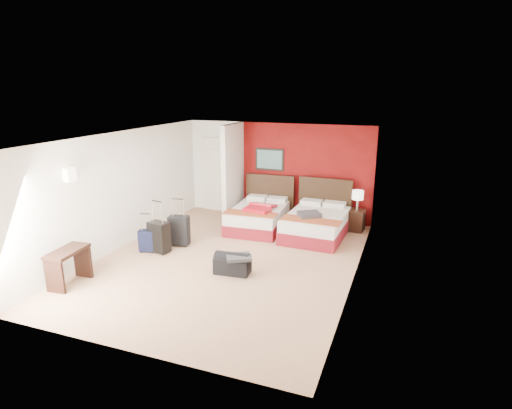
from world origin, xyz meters
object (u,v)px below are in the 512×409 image
at_px(bed_right, 316,225).
at_px(table_lamp, 357,200).
at_px(red_suitcase_open, 260,207).
at_px(desk, 69,267).
at_px(bed_left, 258,218).
at_px(nightstand, 356,220).
at_px(suitcase_charcoal, 179,232).
at_px(suitcase_black, 159,238).
at_px(duffel_bag, 232,265).
at_px(suitcase_navy, 147,242).

relative_size(bed_right, table_lamp, 3.82).
relative_size(red_suitcase_open, desk, 1.04).
relative_size(bed_left, nightstand, 3.35).
relative_size(suitcase_charcoal, desk, 0.80).
height_order(bed_right, suitcase_charcoal, suitcase_charcoal).
height_order(bed_left, nightstand, bed_left).
bearing_deg(table_lamp, suitcase_black, -142.34).
bearing_deg(bed_right, bed_left, 179.99).
distance_m(bed_right, red_suitcase_open, 1.40).
bearing_deg(duffel_bag, desk, -154.62).
distance_m(suitcase_navy, desk, 1.83).
bearing_deg(bed_left, desk, -120.23).
height_order(bed_left, bed_right, bed_right).
height_order(red_suitcase_open, table_lamp, table_lamp).
bearing_deg(bed_right, table_lamp, 44.60).
bearing_deg(duffel_bag, suitcase_navy, 166.40).
bearing_deg(suitcase_black, duffel_bag, -1.66).
xyz_separation_m(nightstand, duffel_bag, (-1.86, -3.28, -0.09)).
bearing_deg(bed_right, duffel_bag, -109.48).
bearing_deg(suitcase_navy, nightstand, 20.70).
xyz_separation_m(bed_left, desk, (-2.07, -4.04, 0.07)).
height_order(suitcase_charcoal, suitcase_navy, suitcase_charcoal).
distance_m(red_suitcase_open, nightstand, 2.35).
bearing_deg(nightstand, suitcase_black, -136.91).
distance_m(table_lamp, duffel_bag, 3.81).
bearing_deg(duffel_bag, bed_left, 95.20).
xyz_separation_m(nightstand, suitcase_black, (-3.72, -2.87, 0.06)).
relative_size(bed_left, suitcase_charcoal, 2.76).
bearing_deg(table_lamp, suitcase_charcoal, -146.36).
xyz_separation_m(table_lamp, suitcase_charcoal, (-3.53, -2.35, -0.45)).
distance_m(suitcase_navy, duffel_bag, 2.15).
distance_m(suitcase_charcoal, duffel_bag, 1.92).
bearing_deg(desk, bed_left, 57.73).
bearing_deg(nightstand, bed_right, -132.61).
height_order(red_suitcase_open, duffel_bag, red_suitcase_open).
xyz_separation_m(bed_right, nightstand, (0.83, 0.74, -0.01)).
bearing_deg(desk, duffel_bag, 24.72).
xyz_separation_m(duffel_bag, desk, (-2.52, -1.44, 0.16)).
bearing_deg(desk, red_suitcase_open, 56.02).
xyz_separation_m(red_suitcase_open, suitcase_black, (-1.52, -2.09, -0.26)).
bearing_deg(suitcase_black, table_lamp, 48.32).
bearing_deg(table_lamp, desk, -132.82).
bearing_deg(bed_left, red_suitcase_open, -48.06).
bearing_deg(bed_right, desk, -129.10).
height_order(bed_right, duffel_bag, bed_right).
height_order(bed_right, desk, desk).
height_order(red_suitcase_open, nightstand, red_suitcase_open).
height_order(nightstand, suitcase_charcoal, suitcase_charcoal).
bearing_deg(suitcase_charcoal, duffel_bag, -39.82).
bearing_deg(suitcase_navy, duffel_bag, -24.86).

